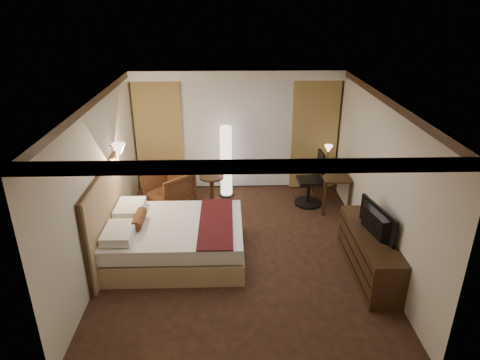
{
  "coord_description": "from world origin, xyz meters",
  "views": [
    {
      "loc": [
        -0.19,
        -6.36,
        4.1
      ],
      "look_at": [
        0.0,
        0.4,
        1.15
      ],
      "focal_mm": 32.0,
      "sensor_mm": 36.0,
      "label": 1
    }
  ],
  "objects_px": {
    "armchair": "(169,187)",
    "office_chair": "(309,179)",
    "side_table": "(212,188)",
    "desk": "(331,187)",
    "dresser": "(369,253)",
    "bed": "(177,240)",
    "floor_lamp": "(226,162)",
    "television": "(372,217)"
  },
  "relations": [
    {
      "from": "armchair",
      "to": "office_chair",
      "type": "xyz_separation_m",
      "value": [
        2.92,
        -0.06,
        0.17
      ]
    },
    {
      "from": "armchair",
      "to": "office_chair",
      "type": "height_order",
      "value": "office_chair"
    },
    {
      "from": "side_table",
      "to": "desk",
      "type": "relative_size",
      "value": 0.46
    },
    {
      "from": "side_table",
      "to": "desk",
      "type": "xyz_separation_m",
      "value": [
        2.51,
        -0.19,
        0.09
      ]
    },
    {
      "from": "side_table",
      "to": "dresser",
      "type": "distance_m",
      "value": 3.71
    },
    {
      "from": "bed",
      "to": "side_table",
      "type": "bearing_deg",
      "value": 76.36
    },
    {
      "from": "dresser",
      "to": "floor_lamp",
      "type": "bearing_deg",
      "value": 127.43
    },
    {
      "from": "bed",
      "to": "desk",
      "type": "relative_size",
      "value": 1.81
    },
    {
      "from": "floor_lamp",
      "to": "office_chair",
      "type": "distance_m",
      "value": 1.8
    },
    {
      "from": "side_table",
      "to": "floor_lamp",
      "type": "relative_size",
      "value": 0.36
    },
    {
      "from": "side_table",
      "to": "desk",
      "type": "bearing_deg",
      "value": -4.4
    },
    {
      "from": "desk",
      "to": "armchair",
      "type": "bearing_deg",
      "value": 179.79
    },
    {
      "from": "floor_lamp",
      "to": "desk",
      "type": "distance_m",
      "value": 2.28
    },
    {
      "from": "dresser",
      "to": "office_chair",
      "type": "bearing_deg",
      "value": 102.04
    },
    {
      "from": "armchair",
      "to": "desk",
      "type": "distance_m",
      "value": 3.39
    },
    {
      "from": "desk",
      "to": "television",
      "type": "distance_m",
      "value": 2.58
    },
    {
      "from": "side_table",
      "to": "floor_lamp",
      "type": "distance_m",
      "value": 0.65
    },
    {
      "from": "floor_lamp",
      "to": "armchair",
      "type": "bearing_deg",
      "value": -160.45
    },
    {
      "from": "office_chair",
      "to": "dresser",
      "type": "bearing_deg",
      "value": -80.2
    },
    {
      "from": "desk",
      "to": "television",
      "type": "height_order",
      "value": "television"
    },
    {
      "from": "desk",
      "to": "floor_lamp",
      "type": "bearing_deg",
      "value": 168.75
    },
    {
      "from": "side_table",
      "to": "television",
      "type": "height_order",
      "value": "television"
    },
    {
      "from": "armchair",
      "to": "floor_lamp",
      "type": "distance_m",
      "value": 1.32
    },
    {
      "from": "office_chair",
      "to": "television",
      "type": "relative_size",
      "value": 1.2
    },
    {
      "from": "bed",
      "to": "office_chair",
      "type": "distance_m",
      "value": 3.2
    },
    {
      "from": "floor_lamp",
      "to": "dresser",
      "type": "relative_size",
      "value": 0.85
    },
    {
      "from": "floor_lamp",
      "to": "bed",
      "type": "bearing_deg",
      "value": -109.24
    },
    {
      "from": "floor_lamp",
      "to": "desk",
      "type": "height_order",
      "value": "floor_lamp"
    },
    {
      "from": "floor_lamp",
      "to": "television",
      "type": "relative_size",
      "value": 1.62
    },
    {
      "from": "dresser",
      "to": "side_table",
      "type": "bearing_deg",
      "value": 133.57
    },
    {
      "from": "floor_lamp",
      "to": "desk",
      "type": "relative_size",
      "value": 1.29
    },
    {
      "from": "armchair",
      "to": "floor_lamp",
      "type": "xyz_separation_m",
      "value": [
        1.2,
        0.42,
        0.38
      ]
    },
    {
      "from": "bed",
      "to": "office_chair",
      "type": "relative_size",
      "value": 1.89
    },
    {
      "from": "armchair",
      "to": "television",
      "type": "bearing_deg",
      "value": 10.43
    },
    {
      "from": "bed",
      "to": "office_chair",
      "type": "xyz_separation_m",
      "value": [
        2.56,
        1.9,
        0.26
      ]
    },
    {
      "from": "floor_lamp",
      "to": "office_chair",
      "type": "xyz_separation_m",
      "value": [
        1.72,
        -0.49,
        -0.21
      ]
    },
    {
      "from": "armchair",
      "to": "desk",
      "type": "height_order",
      "value": "armchair"
    },
    {
      "from": "armchair",
      "to": "dresser",
      "type": "distance_m",
      "value": 4.26
    },
    {
      "from": "office_chair",
      "to": "television",
      "type": "bearing_deg",
      "value": -80.87
    },
    {
      "from": "armchair",
      "to": "dresser",
      "type": "xyz_separation_m",
      "value": [
        3.44,
        -2.51,
        -0.05
      ]
    },
    {
      "from": "television",
      "to": "armchair",
      "type": "bearing_deg",
      "value": 41.74
    },
    {
      "from": "armchair",
      "to": "desk",
      "type": "bearing_deg",
      "value": 46.55
    }
  ]
}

